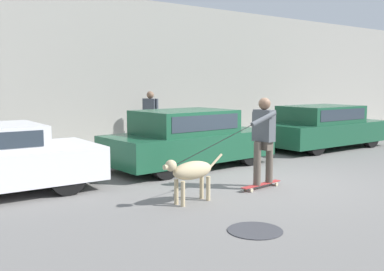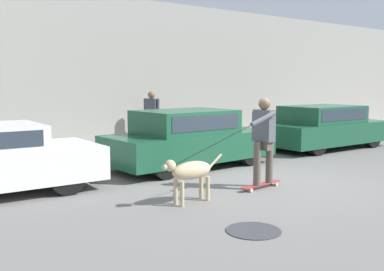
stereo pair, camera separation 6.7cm
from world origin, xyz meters
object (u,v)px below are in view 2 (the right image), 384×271
object	(u,v)px
skateboarder	(263,137)
fire_hydrant	(348,128)
parked_car_1	(189,139)
pedestrian_with_bag	(151,115)
dog	(190,172)
parked_car_2	(325,127)

from	to	relation	value
skateboarder	fire_hydrant	bearing A→B (deg)	-161.15
parked_car_1	fire_hydrant	world-z (taller)	parked_car_1
skateboarder	fire_hydrant	world-z (taller)	skateboarder
skateboarder	fire_hydrant	size ratio (longest dim) A/B	3.39
parked_car_1	skateboarder	size ratio (longest dim) A/B	1.58
parked_car_1	pedestrian_with_bag	size ratio (longest dim) A/B	2.60
skateboarder	parked_car_1	bearing A→B (deg)	-98.24
parked_car_1	fire_hydrant	distance (m)	7.48
parked_car_1	fire_hydrant	bearing A→B (deg)	4.31
dog	parked_car_1	bearing A→B (deg)	-130.30
skateboarder	pedestrian_with_bag	distance (m)	5.36
parked_car_2	pedestrian_with_bag	bearing A→B (deg)	148.52
pedestrian_with_bag	skateboarder	bearing A→B (deg)	-124.26
parked_car_1	dog	world-z (taller)	parked_car_1
fire_hydrant	pedestrian_with_bag	bearing A→B (deg)	163.83
dog	fire_hydrant	world-z (taller)	same
skateboarder	pedestrian_with_bag	xyz separation A→B (m)	(0.83, 5.29, 0.05)
parked_car_1	parked_car_2	bearing A→B (deg)	-2.05
parked_car_1	dog	xyz separation A→B (m)	(-1.83, -2.52, -0.13)
parked_car_1	parked_car_2	distance (m)	5.03
parked_car_2	parked_car_1	bearing A→B (deg)	-178.77
parked_car_1	fire_hydrant	xyz separation A→B (m)	(7.43, 0.83, -0.25)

